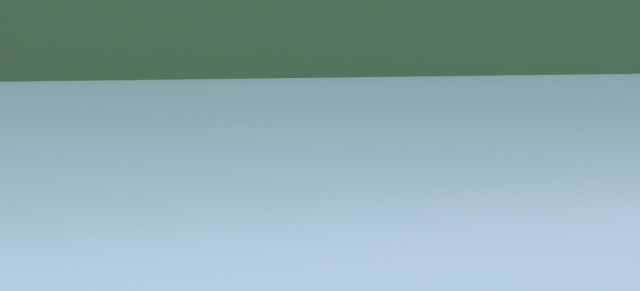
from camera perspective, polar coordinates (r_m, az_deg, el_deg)
name	(u,v)px	position (r m, az deg, el deg)	size (l,w,h in m)	color
wooded_hillside	(126,19)	(131.57, -14.62, 9.36)	(352.00, 45.82, 48.47)	#2D4C28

